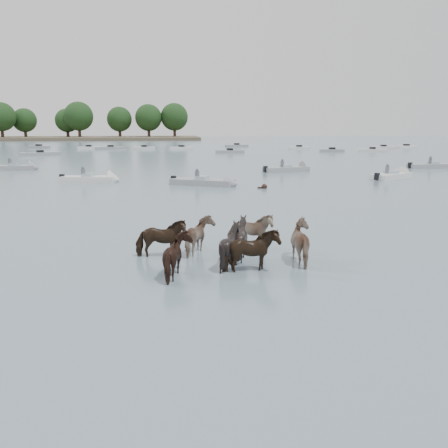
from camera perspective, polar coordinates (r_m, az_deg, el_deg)
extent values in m
plane|color=slate|center=(15.98, -2.33, -4.77)|extent=(400.00, 400.00, 0.00)
imported|color=black|center=(16.65, -7.75, -1.98)|extent=(1.82, 0.85, 1.53)
imported|color=gray|center=(17.03, -2.87, -1.67)|extent=(1.27, 1.48, 1.47)
imported|color=black|center=(16.35, 2.09, -2.03)|extent=(1.91, 1.86, 1.59)
imported|color=#856E5A|center=(17.81, 3.21, -1.03)|extent=(1.89, 1.12, 1.49)
imported|color=black|center=(14.46, -5.49, -4.17)|extent=(1.57, 1.72, 1.48)
imported|color=black|center=(15.43, 0.78, -2.88)|extent=(1.84, 1.75, 1.59)
imported|color=black|center=(14.86, 3.25, -3.56)|extent=(1.94, 1.10, 1.55)
imported|color=#8C745F|center=(16.19, 10.02, -2.36)|extent=(1.87, 1.98, 1.58)
sphere|color=black|center=(35.16, 4.96, 4.58)|extent=(0.44, 0.44, 0.44)
cube|color=black|center=(35.12, 4.56, 4.42)|extent=(0.50, 0.22, 0.18)
cube|color=silver|center=(40.68, -16.29, 5.26)|extent=(4.62, 2.21, 0.55)
cone|color=silver|center=(40.07, -13.25, 5.33)|extent=(1.12, 1.71, 1.60)
cube|color=#99ADB7|center=(40.64, -16.32, 5.75)|extent=(0.95, 1.22, 0.35)
cube|color=black|center=(41.38, -19.25, 5.39)|extent=(0.40, 0.40, 0.60)
cylinder|color=#595966|center=(40.69, -16.90, 6.01)|extent=(0.36, 0.36, 0.70)
sphere|color=#595966|center=(40.65, -16.93, 6.64)|extent=(0.24, 0.24, 0.24)
cube|color=gray|center=(36.93, -2.68, 5.09)|extent=(5.20, 3.69, 0.55)
cone|color=gray|center=(36.06, 1.02, 4.94)|extent=(1.52, 1.83, 1.60)
cube|color=#99ADB7|center=(36.89, -2.69, 5.63)|extent=(1.22, 1.36, 0.35)
cube|color=black|center=(37.94, -6.21, 5.45)|extent=(0.47, 0.47, 0.60)
cylinder|color=#595966|center=(36.84, -3.31, 5.93)|extent=(0.36, 0.36, 0.70)
sphere|color=#595966|center=(36.80, -3.32, 6.63)|extent=(0.24, 0.24, 0.24)
cube|color=gray|center=(48.43, 7.61, 6.63)|extent=(4.99, 2.79, 0.55)
cone|color=gray|center=(49.64, 10.00, 6.68)|extent=(1.29, 1.78, 1.60)
cube|color=#99ADB7|center=(48.40, 7.62, 7.04)|extent=(1.07, 1.29, 0.35)
cube|color=black|center=(47.28, 5.11, 6.74)|extent=(0.43, 0.43, 0.60)
cylinder|color=#595966|center=(48.28, 7.16, 7.28)|extent=(0.36, 0.36, 0.70)
sphere|color=#595966|center=(48.25, 7.18, 7.81)|extent=(0.24, 0.24, 0.24)
cube|color=silver|center=(44.07, 19.81, 5.51)|extent=(4.59, 3.72, 0.55)
cone|color=silver|center=(45.97, 21.24, 5.65)|extent=(1.62, 1.83, 1.60)
cube|color=#99ADB7|center=(44.03, 19.84, 5.97)|extent=(1.27, 1.37, 0.35)
cube|color=black|center=(42.18, 18.26, 5.57)|extent=(0.48, 0.48, 0.60)
cylinder|color=#595966|center=(43.84, 19.39, 6.24)|extent=(0.36, 0.36, 0.70)
sphere|color=#595966|center=(43.80, 19.43, 6.82)|extent=(0.24, 0.24, 0.24)
cube|color=gray|center=(57.25, 24.28, 6.49)|extent=(5.71, 1.84, 0.55)
cube|color=#99ADB7|center=(57.22, 24.31, 6.84)|extent=(0.85, 1.15, 0.35)
cube|color=black|center=(55.72, 21.85, 6.72)|extent=(0.36, 0.36, 0.60)
cylinder|color=#595966|center=(57.00, 23.98, 7.05)|extent=(0.36, 0.36, 0.70)
sphere|color=#595966|center=(56.97, 24.02, 7.50)|extent=(0.24, 0.24, 0.24)
cube|color=gray|center=(54.80, -24.34, 6.29)|extent=(4.19, 1.69, 0.55)
cone|color=gray|center=(54.26, -22.22, 6.42)|extent=(0.93, 1.62, 1.60)
cube|color=#99ADB7|center=(54.77, -24.37, 6.65)|extent=(0.82, 1.14, 0.35)
cylinder|color=#595966|center=(54.87, -24.79, 6.83)|extent=(0.36, 0.36, 0.70)
sphere|color=#595966|center=(54.84, -24.83, 7.30)|extent=(0.24, 0.24, 0.24)
cube|color=gray|center=(105.80, -21.75, 8.73)|extent=(4.62, 2.62, 0.60)
cube|color=black|center=(105.79, -21.77, 8.94)|extent=(1.23, 1.23, 0.50)
cube|color=gray|center=(79.97, -21.62, 7.98)|extent=(6.07, 3.84, 0.60)
cube|color=black|center=(79.95, -21.64, 8.25)|extent=(1.32, 1.32, 0.50)
cube|color=silver|center=(98.87, -16.28, 8.93)|extent=(4.67, 2.96, 0.60)
cube|color=black|center=(98.85, -16.29, 9.15)|extent=(1.29, 1.29, 0.50)
cube|color=gray|center=(97.07, -13.75, 9.02)|extent=(6.08, 3.75, 0.60)
cube|color=black|center=(97.05, -13.76, 9.24)|extent=(1.31, 1.31, 0.50)
cube|color=silver|center=(95.44, -9.75, 9.14)|extent=(4.32, 2.11, 0.60)
cube|color=black|center=(95.42, -9.76, 9.37)|extent=(1.14, 1.14, 0.50)
cube|color=silver|center=(94.53, -5.26, 9.24)|extent=(4.89, 2.70, 0.60)
cube|color=black|center=(94.51, -5.26, 9.47)|extent=(1.23, 1.23, 0.50)
cube|color=gray|center=(80.92, 0.73, 8.84)|extent=(4.87, 1.51, 0.60)
cube|color=black|center=(80.90, 0.73, 9.11)|extent=(1.00, 1.00, 0.50)
cube|color=gray|center=(104.83, 1.57, 9.54)|extent=(5.27, 2.62, 0.60)
cube|color=black|center=(104.82, 1.57, 9.75)|extent=(1.20, 1.20, 0.50)
cube|color=silver|center=(95.70, 9.20, 9.17)|extent=(4.18, 1.85, 0.60)
cube|color=black|center=(95.68, 9.20, 9.39)|extent=(1.08, 1.08, 0.50)
cube|color=gray|center=(86.42, 13.11, 8.73)|extent=(4.30, 1.84, 0.60)
cube|color=black|center=(86.40, 13.12, 8.98)|extent=(1.08, 1.08, 0.50)
cube|color=silver|center=(89.52, 17.73, 8.58)|extent=(5.35, 2.82, 0.60)
cube|color=black|center=(89.50, 17.75, 8.82)|extent=(1.23, 1.23, 0.50)
cube|color=silver|center=(101.46, 18.97, 8.83)|extent=(4.75, 2.11, 0.60)
cube|color=black|center=(101.44, 18.98, 9.04)|extent=(1.13, 1.13, 0.50)
cube|color=silver|center=(107.06, 21.46, 8.78)|extent=(5.48, 3.37, 0.60)
cube|color=black|center=(107.04, 21.48, 8.99)|extent=(1.30, 1.30, 0.50)
cylinder|color=#382619|center=(170.09, -25.54, 9.95)|extent=(1.00, 1.00, 4.18)
sphere|color=black|center=(170.10, -25.71, 11.78)|extent=(9.29, 9.29, 9.29)
cylinder|color=#382619|center=(174.98, -23.16, 10.08)|extent=(1.00, 1.00, 3.60)
sphere|color=black|center=(174.96, -23.29, 11.62)|extent=(8.01, 8.01, 8.01)
cylinder|color=#382619|center=(169.88, -18.60, 10.38)|extent=(1.00, 1.00, 3.56)
sphere|color=black|center=(169.86, -18.70, 11.95)|extent=(7.92, 7.92, 7.92)
cylinder|color=#382619|center=(166.18, -17.29, 10.57)|extent=(1.00, 1.00, 4.30)
sphere|color=black|center=(166.19, -17.41, 12.50)|extent=(9.56, 9.56, 9.56)
cylinder|color=#382619|center=(168.04, -12.64, 10.74)|extent=(1.00, 1.00, 3.82)
sphere|color=black|center=(168.03, -12.72, 12.44)|extent=(8.48, 8.48, 8.48)
cylinder|color=#382619|center=(166.23, -9.19, 10.91)|extent=(1.00, 1.00, 4.10)
sphere|color=black|center=(166.23, -9.25, 12.76)|extent=(9.12, 9.12, 9.12)
cylinder|color=#382619|center=(166.99, -6.07, 11.03)|extent=(1.00, 1.00, 4.26)
sphere|color=black|center=(167.00, -6.11, 12.93)|extent=(9.46, 9.46, 9.46)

